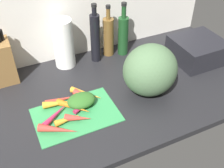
{
  "coord_description": "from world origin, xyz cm",
  "views": [
    {
      "loc": [
        -36.19,
        -94.1,
        86.22
      ],
      "look_at": [
        4.76,
        -7.12,
        8.85
      ],
      "focal_mm": 43.66,
      "sensor_mm": 36.0,
      "label": 1
    }
  ],
  "objects": [
    {
      "name": "cutting_board",
      "position": [
        -14.32,
        -10.31,
        0.4
      ],
      "size": [
        36.56,
        24.44,
        0.8
      ],
      "primitive_type": "cube",
      "color": "#338C4C",
      "rests_on": "ground_plane"
    },
    {
      "name": "carrot_0",
      "position": [
        -19.65,
        -2.15,
        2.43
      ],
      "size": [
        14.34,
        6.39,
        3.26
      ],
      "primitive_type": "cone",
      "rotation": [
        0.0,
        1.57,
        -0.23
      ],
      "color": "orange",
      "rests_on": "cutting_board"
    },
    {
      "name": "knife_block",
      "position": [
        -38.02,
        29.52,
        11.21
      ],
      "size": [
        11.36,
        12.87,
        27.11
      ],
      "color": "brown",
      "rests_on": "ground_plane"
    },
    {
      "name": "carrot_1",
      "position": [
        -22.63,
        -8.18,
        2.15
      ],
      "size": [
        14.38,
        11.08,
        2.71
      ],
      "primitive_type": "cone",
      "rotation": [
        0.0,
        1.57,
        0.6
      ],
      "color": "#B2264C",
      "rests_on": "cutting_board"
    },
    {
      "name": "carrot_4",
      "position": [
        -8.72,
        -7.42,
        1.88
      ],
      "size": [
        13.28,
        7.57,
        2.16
      ],
      "primitive_type": "cone",
      "rotation": [
        0.0,
        1.57,
        0.42
      ],
      "color": "#B2264C",
      "rests_on": "cutting_board"
    },
    {
      "name": "paper_towel_roll",
      "position": [
        -6.24,
        29.5,
        13.28
      ],
      "size": [
        10.93,
        10.93,
        26.56
      ],
      "primitive_type": "cylinder",
      "color": "white",
      "rests_on": "ground_plane"
    },
    {
      "name": "dish_rack",
      "position": [
        62.11,
        3.1,
        6.11
      ],
      "size": [
        26.26,
        25.16,
        12.23
      ],
      "primitive_type": "cube",
      "color": "black",
      "rests_on": "ground_plane"
    },
    {
      "name": "carrot_5",
      "position": [
        -7.03,
        -2.01,
        2.48
      ],
      "size": [
        9.54,
        10.58,
        3.36
      ],
      "primitive_type": "cone",
      "rotation": [
        0.0,
        1.57,
        -0.88
      ],
      "color": "red",
      "rests_on": "cutting_board"
    },
    {
      "name": "ground_plane",
      "position": [
        0.0,
        0.0,
        -1.5
      ],
      "size": [
        170.0,
        80.0,
        3.0
      ],
      "primitive_type": "cube",
      "color": "black"
    },
    {
      "name": "bottle_2",
      "position": [
        27.59,
        26.64,
        12.17
      ],
      "size": [
        5.91,
        5.91,
        30.68
      ],
      "color": "#19421E",
      "rests_on": "ground_plane"
    },
    {
      "name": "wall_back",
      "position": [
        0.0,
        38.5,
        30.0
      ],
      "size": [
        170.0,
        3.0,
        60.0
      ],
      "primitive_type": "cube",
      "color": "silver",
      "rests_on": "ground_plane"
    },
    {
      "name": "bottle_0",
      "position": [
        10.82,
        26.84,
        14.28
      ],
      "size": [
        5.34,
        5.34,
        32.91
      ],
      "color": "black",
      "rests_on": "ground_plane"
    },
    {
      "name": "carrot_8",
      "position": [
        -17.74,
        -0.13,
        2.19
      ],
      "size": [
        14.74,
        4.02,
        2.77
      ],
      "primitive_type": "cone",
      "rotation": [
        0.0,
        1.57,
        -0.09
      ],
      "color": "red",
      "rests_on": "cutting_board"
    },
    {
      "name": "carrot_9",
      "position": [
        -14.26,
        -7.18,
        2.41
      ],
      "size": [
        13.22,
        14.53,
        3.21
      ],
      "primitive_type": "cone",
      "rotation": [
        0.0,
        1.57,
        -0.86
      ],
      "color": "orange",
      "rests_on": "cutting_board"
    },
    {
      "name": "bottle_1",
      "position": [
        19.71,
        29.42,
        11.66
      ],
      "size": [
        6.14,
        6.14,
        29.61
      ],
      "color": "brown",
      "rests_on": "ground_plane"
    },
    {
      "name": "carrot_2",
      "position": [
        -24.4,
        -17.37,
        2.53
      ],
      "size": [
        15.46,
        11.66,
        3.45
      ],
      "primitive_type": "cone",
      "rotation": [
        0.0,
        1.57,
        -0.57
      ],
      "color": "red",
      "rests_on": "cutting_board"
    },
    {
      "name": "carrot_3",
      "position": [
        -5.91,
        -1.11,
        2.27
      ],
      "size": [
        12.77,
        13.91,
        2.94
      ],
      "primitive_type": "cone",
      "rotation": [
        0.0,
        1.57,
        -0.85
      ],
      "color": "orange",
      "rests_on": "cutting_board"
    },
    {
      "name": "carrot_7",
      "position": [
        -14.82,
        -14.72,
        2.48
      ],
      "size": [
        11.46,
        8.2,
        3.37
      ],
      "primitive_type": "cone",
      "rotation": [
        0.0,
        1.57,
        -0.49
      ],
      "color": "red",
      "rests_on": "cutting_board"
    },
    {
      "name": "carrot_greens_pile",
      "position": [
        -9.99,
        -5.94,
        3.54
      ],
      "size": [
        12.93,
        9.95,
        5.47
      ],
      "primitive_type": "ellipsoid",
      "color": "#2D6023",
      "rests_on": "cutting_board"
    },
    {
      "name": "carrot_6",
      "position": [
        -19.05,
        -13.29,
        2.26
      ],
      "size": [
        11.32,
        3.59,
        2.92
      ],
      "primitive_type": "cone",
      "rotation": [
        0.0,
        1.57,
        0.06
      ],
      "color": "orange",
      "rests_on": "cutting_board"
    },
    {
      "name": "winter_squash",
      "position": [
        23.12,
        -9.47,
        12.49
      ],
      "size": [
        25.86,
        23.5,
        24.98
      ],
      "primitive_type": "ellipsoid",
      "color": "#4C6B47",
      "rests_on": "ground_plane"
    }
  ]
}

